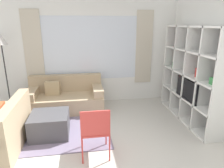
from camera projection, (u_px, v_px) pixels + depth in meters
name	position (u px, v px, depth m)	size (l,w,h in m)	color
ground_plane	(104.00, 168.00, 2.97)	(16.00, 16.00, 0.00)	beige
wall_back	(91.00, 52.00, 5.17)	(5.70, 0.11, 2.70)	white
wall_right	(203.00, 59.00, 4.21)	(0.07, 3.91, 2.70)	white
area_rug	(47.00, 129.00, 4.06)	(2.48, 1.76, 0.01)	slate
shelving_unit	(193.00, 75.00, 4.26)	(0.39, 2.01, 2.03)	#232328
couch_main	(66.00, 98.00, 4.94)	(1.79, 0.86, 0.82)	tan
ottoman	(50.00, 124.00, 3.81)	(0.70, 0.67, 0.44)	#47474C
floor_lamp	(2.00, 46.00, 4.51)	(0.28, 0.28, 1.87)	black
folding_chair	(95.00, 128.00, 3.08)	(0.44, 0.46, 0.86)	#CC3D38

